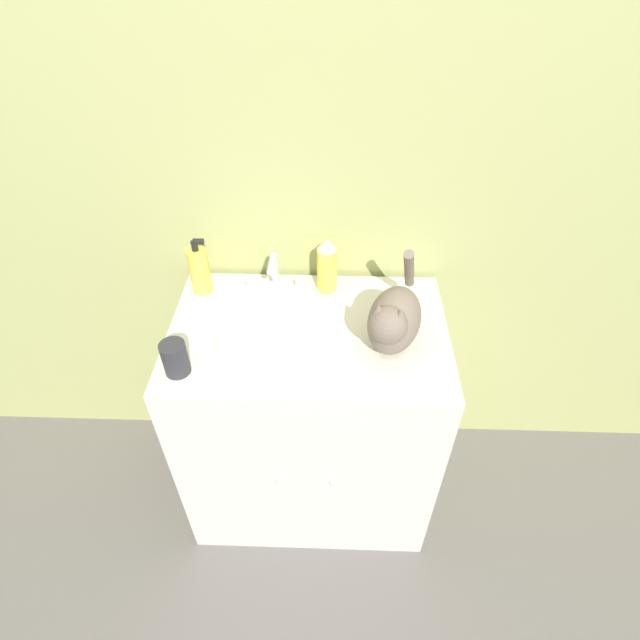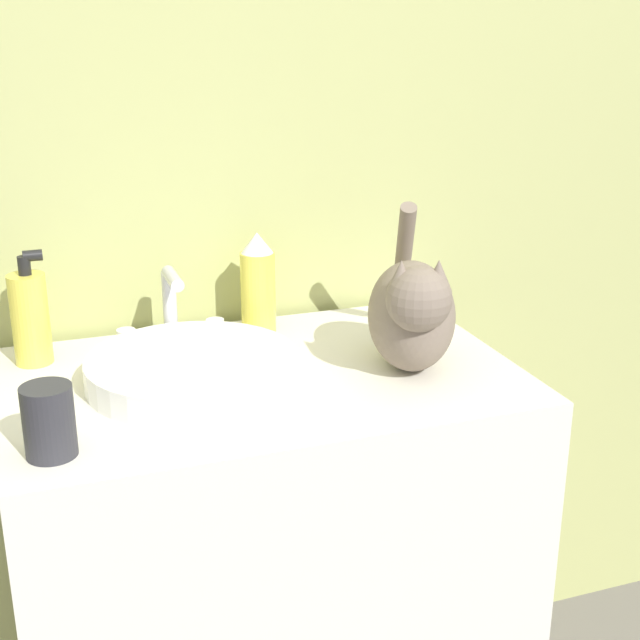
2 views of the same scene
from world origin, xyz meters
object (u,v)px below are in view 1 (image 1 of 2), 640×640
cat (394,320)px  spray_bottle (327,265)px  cup (175,358)px  soap_bottle (199,270)px

cat → spray_bottle: (-0.18, 0.25, -0.01)m
spray_bottle → cup: bearing=-136.4°
spray_bottle → cup: 0.53m
soap_bottle → spray_bottle: bearing=3.2°
cat → cup: 0.57m
cat → soap_bottle: size_ratio=1.74×
soap_bottle → cup: soap_bottle is taller
spray_bottle → cup: spray_bottle is taller
soap_bottle → cat: bearing=-22.1°
cup → cat: bearing=11.1°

